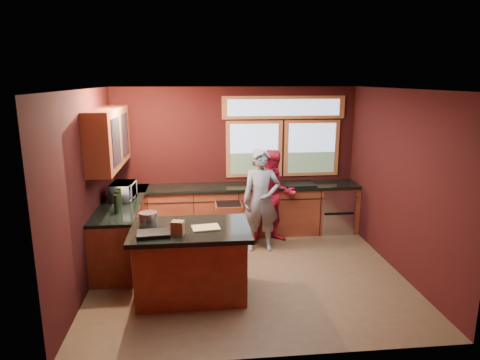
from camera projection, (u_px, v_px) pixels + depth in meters
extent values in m
plane|color=brown|center=(248.00, 273.00, 6.40)|extent=(4.50, 4.50, 0.00)
cube|color=black|center=(236.00, 160.00, 8.03)|extent=(4.50, 0.02, 2.70)
cube|color=black|center=(274.00, 236.00, 4.16)|extent=(4.50, 0.02, 2.70)
cube|color=black|center=(86.00, 190.00, 5.87)|extent=(0.02, 4.00, 2.70)
cube|color=black|center=(399.00, 182.00, 6.32)|extent=(0.02, 4.00, 2.70)
cube|color=silver|center=(249.00, 89.00, 5.78)|extent=(4.50, 4.00, 0.02)
cube|color=#879DBA|center=(254.00, 149.00, 8.00)|extent=(1.06, 0.02, 1.06)
cube|color=#879DBA|center=(312.00, 148.00, 8.11)|extent=(1.06, 0.02, 1.06)
cube|color=#A35B2F|center=(284.00, 107.00, 7.88)|extent=(2.30, 0.02, 0.42)
cube|color=#5B2115|center=(109.00, 138.00, 6.57)|extent=(0.36, 1.80, 0.90)
cube|color=#5B2115|center=(237.00, 211.00, 7.95)|extent=(4.50, 0.60, 0.88)
cube|color=black|center=(237.00, 187.00, 7.83)|extent=(4.50, 0.64, 0.05)
cube|color=#B7B7BC|center=(334.00, 209.00, 8.12)|extent=(0.60, 0.58, 0.85)
cube|color=black|center=(296.00, 186.00, 7.91)|extent=(0.66, 0.46, 0.05)
cube|color=#5B2115|center=(123.00, 230.00, 6.93)|extent=(0.60, 2.30, 0.88)
cube|color=black|center=(122.00, 203.00, 6.82)|extent=(0.64, 2.30, 0.05)
cube|color=#5B2115|center=(191.00, 264.00, 5.68)|extent=(1.40, 0.90, 0.88)
cube|color=black|center=(190.00, 230.00, 5.57)|extent=(1.55, 1.05, 0.06)
imported|color=slate|center=(261.00, 201.00, 7.11)|extent=(0.63, 0.41, 1.72)
imported|color=#A81328|center=(274.00, 197.00, 7.48)|extent=(0.88, 0.73, 1.65)
imported|color=#999999|center=(123.00, 191.00, 6.87)|extent=(0.39, 0.54, 0.28)
imported|color=#999999|center=(260.00, 175.00, 7.89)|extent=(0.31, 0.27, 0.34)
cylinder|color=white|center=(261.00, 177.00, 7.84)|extent=(0.12, 0.12, 0.28)
cube|color=tan|center=(206.00, 228.00, 5.54)|extent=(0.38, 0.30, 0.02)
cylinder|color=silver|center=(148.00, 219.00, 5.63)|extent=(0.24, 0.24, 0.18)
cube|color=brown|center=(178.00, 228.00, 5.29)|extent=(0.17, 0.15, 0.18)
cube|color=black|center=(153.00, 234.00, 5.27)|extent=(0.43, 0.32, 0.05)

